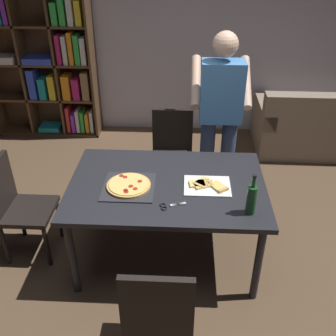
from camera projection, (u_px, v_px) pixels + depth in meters
ground_plane at (167, 253)px, 3.45m from camera, size 12.00×12.00×0.00m
back_wall at (177, 26)px, 4.91m from camera, size 6.40×0.10×2.80m
dining_table at (167, 191)px, 3.09m from camera, size 1.55×1.05×0.75m
chair_near_camera at (159, 310)px, 2.32m from camera, size 0.42×0.42×0.90m
chair_far_side at (172, 148)px, 4.03m from camera, size 0.42×0.42×0.90m
chair_left_end at (17, 203)px, 3.23m from camera, size 0.42×0.42×0.90m
couch at (325, 129)px, 4.89m from camera, size 1.71×0.87×0.85m
bookshelf at (46, 62)px, 5.02m from camera, size 1.40×0.35×1.95m
person_serving_pizza at (220, 115)px, 3.57m from camera, size 0.55×0.54×1.75m
pepperoni_pizza_on_tray at (129, 186)px, 3.00m from camera, size 0.40×0.40×0.04m
pizza_slices_on_towel at (207, 185)px, 3.01m from camera, size 0.36×0.28×0.03m
wine_bottle at (251, 199)px, 2.68m from camera, size 0.07×0.07×0.32m
kitchen_scissors at (169, 206)px, 2.80m from camera, size 0.20×0.11×0.01m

